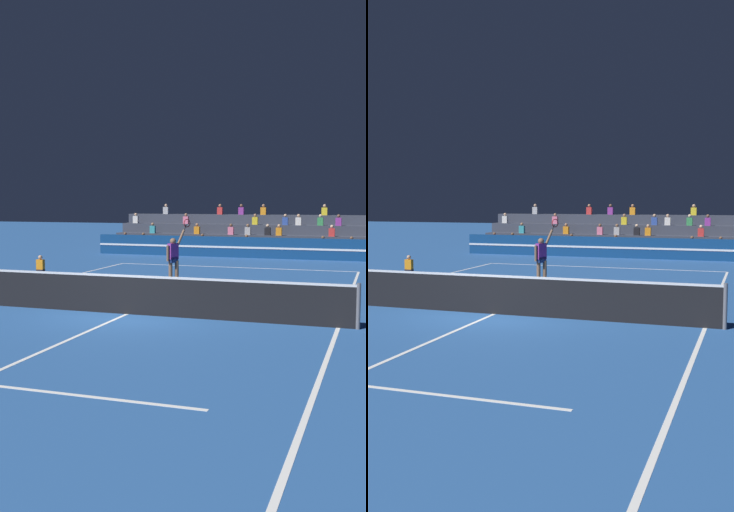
# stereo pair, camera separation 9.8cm
# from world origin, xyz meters

# --- Properties ---
(ground_plane) EXTENTS (120.00, 120.00, 0.00)m
(ground_plane) POSITION_xyz_m (0.00, 0.00, 0.00)
(ground_plane) COLOR #285699
(court_lines) EXTENTS (11.10, 23.90, 0.01)m
(court_lines) POSITION_xyz_m (0.00, 0.00, 0.00)
(court_lines) COLOR white
(court_lines) RESTS_ON ground
(tennis_net) EXTENTS (12.00, 0.10, 1.10)m
(tennis_net) POSITION_xyz_m (0.00, 0.00, 0.54)
(tennis_net) COLOR slate
(tennis_net) RESTS_ON ground
(sponsor_banner_wall) EXTENTS (18.00, 0.26, 1.10)m
(sponsor_banner_wall) POSITION_xyz_m (0.00, 16.64, 0.55)
(sponsor_banner_wall) COLOR navy
(sponsor_banner_wall) RESTS_ON ground
(bleacher_stand) EXTENTS (17.73, 3.80, 2.83)m
(bleacher_stand) POSITION_xyz_m (0.00, 19.81, 0.83)
(bleacher_stand) COLOR #383D4C
(bleacher_stand) RESTS_ON ground
(ball_kid_courtside) EXTENTS (0.30, 0.36, 0.84)m
(ball_kid_courtside) POSITION_xyz_m (-6.63, 6.37, 0.33)
(ball_kid_courtside) COLOR black
(ball_kid_courtside) RESTS_ON ground
(tennis_player) EXTENTS (0.70, 1.00, 2.44)m
(tennis_player) POSITION_xyz_m (-0.60, 5.44, 0.99)
(tennis_player) COLOR brown
(tennis_player) RESTS_ON ground
(tennis_ball) EXTENTS (0.07, 0.07, 0.07)m
(tennis_ball) POSITION_xyz_m (-1.33, 1.16, 0.03)
(tennis_ball) COLOR #C6DB33
(tennis_ball) RESTS_ON ground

